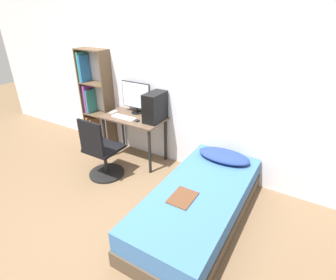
{
  "coord_description": "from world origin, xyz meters",
  "views": [
    {
      "loc": [
        1.88,
        -1.67,
        2.21
      ],
      "look_at": [
        0.39,
        0.81,
        0.75
      ],
      "focal_mm": 28.0,
      "sensor_mm": 36.0,
      "label": 1
    }
  ],
  "objects_px": {
    "bookshelf": "(93,102)",
    "keyboard": "(124,117)",
    "bed": "(199,205)",
    "office_chair": "(102,155)",
    "pc_tower": "(155,107)",
    "monitor": "(136,97)"
  },
  "relations": [
    {
      "from": "bed",
      "to": "keyboard",
      "type": "height_order",
      "value": "keyboard"
    },
    {
      "from": "keyboard",
      "to": "pc_tower",
      "type": "xyz_separation_m",
      "value": [
        0.46,
        0.16,
        0.2
      ]
    },
    {
      "from": "bed",
      "to": "pc_tower",
      "type": "relative_size",
      "value": 4.8
    },
    {
      "from": "office_chair",
      "to": "keyboard",
      "type": "relative_size",
      "value": 2.31
    },
    {
      "from": "pc_tower",
      "to": "bed",
      "type": "bearing_deg",
      "value": -35.85
    },
    {
      "from": "bed",
      "to": "pc_tower",
      "type": "xyz_separation_m",
      "value": [
        -1.1,
        0.79,
        0.73
      ]
    },
    {
      "from": "bookshelf",
      "to": "keyboard",
      "type": "xyz_separation_m",
      "value": [
        0.88,
        -0.25,
        -0.03
      ]
    },
    {
      "from": "bookshelf",
      "to": "bed",
      "type": "relative_size",
      "value": 0.82
    },
    {
      "from": "office_chair",
      "to": "monitor",
      "type": "bearing_deg",
      "value": 87.74
    },
    {
      "from": "keyboard",
      "to": "pc_tower",
      "type": "bearing_deg",
      "value": 19.66
    },
    {
      "from": "office_chair",
      "to": "pc_tower",
      "type": "distance_m",
      "value": 1.02
    },
    {
      "from": "office_chair",
      "to": "bed",
      "type": "distance_m",
      "value": 1.57
    },
    {
      "from": "bed",
      "to": "monitor",
      "type": "relative_size",
      "value": 3.93
    },
    {
      "from": "monitor",
      "to": "keyboard",
      "type": "relative_size",
      "value": 1.29
    },
    {
      "from": "pc_tower",
      "to": "bookshelf",
      "type": "bearing_deg",
      "value": 176.33
    },
    {
      "from": "bookshelf",
      "to": "keyboard",
      "type": "relative_size",
      "value": 4.13
    },
    {
      "from": "bookshelf",
      "to": "keyboard",
      "type": "bearing_deg",
      "value": -15.8
    },
    {
      "from": "bed",
      "to": "pc_tower",
      "type": "height_order",
      "value": "pc_tower"
    },
    {
      "from": "bed",
      "to": "pc_tower",
      "type": "bearing_deg",
      "value": 144.15
    },
    {
      "from": "office_chair",
      "to": "pc_tower",
      "type": "relative_size",
      "value": 2.19
    },
    {
      "from": "bed",
      "to": "keyboard",
      "type": "bearing_deg",
      "value": 157.92
    },
    {
      "from": "monitor",
      "to": "keyboard",
      "type": "height_order",
      "value": "monitor"
    }
  ]
}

